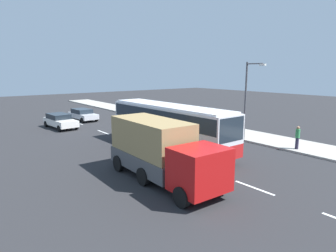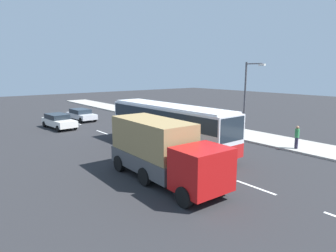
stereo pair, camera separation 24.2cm
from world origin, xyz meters
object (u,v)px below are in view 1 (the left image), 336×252
(car_silver_hatch, at_px, (83,114))
(cargo_truck, at_px, (161,150))
(coach_bus, at_px, (169,122))
(pedestrian_near_curb, at_px, (298,136))
(street_lamp, at_px, (248,95))
(car_white_minivan, at_px, (60,121))

(car_silver_hatch, bearing_deg, cargo_truck, -14.94)
(cargo_truck, bearing_deg, car_silver_hatch, 170.07)
(coach_bus, height_order, pedestrian_near_curb, coach_bus)
(pedestrian_near_curb, xyz_separation_m, street_lamp, (-4.43, -0.39, 2.77))
(coach_bus, bearing_deg, pedestrian_near_curb, 48.62)
(pedestrian_near_curb, bearing_deg, street_lamp, -65.04)
(coach_bus, xyz_separation_m, street_lamp, (1.86, 6.97, 1.80))
(cargo_truck, distance_m, car_white_minivan, 18.77)
(car_white_minivan, bearing_deg, car_silver_hatch, 125.84)
(car_white_minivan, bearing_deg, street_lamp, 29.52)
(coach_bus, xyz_separation_m, pedestrian_near_curb, (6.29, 7.36, -0.97))
(coach_bus, relative_size, car_silver_hatch, 2.54)
(coach_bus, distance_m, car_white_minivan, 14.42)
(coach_bus, distance_m, pedestrian_near_curb, 9.73)
(coach_bus, height_order, street_lamp, street_lamp)
(pedestrian_near_curb, bearing_deg, coach_bus, -20.59)
(pedestrian_near_curb, relative_size, street_lamp, 0.27)
(car_white_minivan, xyz_separation_m, car_silver_hatch, (-3.24, 3.77, -0.04))
(car_silver_hatch, bearing_deg, car_white_minivan, -53.07)
(cargo_truck, distance_m, pedestrian_near_curb, 11.81)
(car_white_minivan, xyz_separation_m, street_lamp, (15.71, 10.76, 3.14))
(coach_bus, xyz_separation_m, car_white_minivan, (-13.85, -3.79, -1.34))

